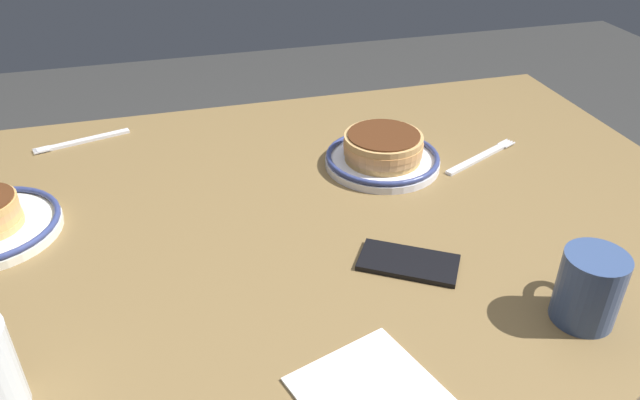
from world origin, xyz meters
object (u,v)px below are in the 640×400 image
plate_center_pancakes (383,153)px  cell_phone (408,262)px  coffee_mug (589,286)px  fork_far (482,157)px  fork_near (82,141)px  paper_napkin (368,391)px

plate_center_pancakes → cell_phone: size_ratio=1.50×
coffee_mug → fork_far: (-0.09, -0.43, -0.05)m
plate_center_pancakes → fork_near: (0.55, -0.25, -0.02)m
paper_napkin → fork_near: size_ratio=0.81×
fork_far → paper_napkin: bearing=50.2°
coffee_mug → fork_far: 0.44m
cell_phone → fork_far: cell_phone is taller
cell_phone → plate_center_pancakes: bearing=-70.7°
cell_phone → paper_napkin: (0.13, 0.21, -0.00)m
plate_center_pancakes → fork_near: bearing=-24.3°
coffee_mug → cell_phone: 0.24m
paper_napkin → fork_near: (0.35, -0.75, 0.00)m
cell_phone → fork_near: 0.73m
coffee_mug → cell_phone: coffee_mug is taller
plate_center_pancakes → coffee_mug: coffee_mug is taller
fork_far → fork_near: bearing=-20.1°
cell_phone → fork_far: (-0.26, -0.27, -0.00)m
plate_center_pancakes → fork_far: size_ratio=1.16×
plate_center_pancakes → paper_napkin: 0.54m
plate_center_pancakes → cell_phone: (0.07, 0.29, -0.02)m
cell_phone → fork_near: (0.48, -0.54, -0.00)m
fork_near → fork_far: same height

